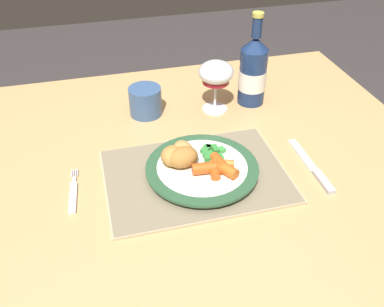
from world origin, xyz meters
TOP-DOWN VIEW (x-y plane):
  - dining_table at (0.00, 0.00)m, footprint 1.14×0.89m
  - placemat at (0.01, -0.07)m, footprint 0.38×0.27m
  - dinner_plate at (0.03, -0.07)m, footprint 0.23×0.23m
  - breaded_croquettes at (-0.02, -0.05)m, footprint 0.09×0.08m
  - green_beans_pile at (0.06, -0.04)m, footprint 0.06×0.07m
  - glazed_carrots at (0.05, -0.10)m, footprint 0.09×0.08m
  - fork at (-0.24, -0.07)m, footprint 0.02×0.13m
  - table_knife at (0.26, -0.12)m, footprint 0.02×0.19m
  - wine_glass at (0.13, 0.18)m, footprint 0.09×0.09m
  - bottle at (0.23, 0.19)m, footprint 0.07×0.07m
  - drinking_cup at (-0.04, 0.20)m, footprint 0.08×0.08m

SIDE VIEW (x-z plane):
  - dining_table at x=0.00m, z-range 0.27..1.01m
  - fork at x=-0.24m, z-range 0.74..0.75m
  - table_knife at x=0.26m, z-range 0.74..0.75m
  - placemat at x=0.01m, z-range 0.74..0.75m
  - dinner_plate at x=0.03m, z-range 0.75..0.77m
  - green_beans_pile at x=0.06m, z-range 0.76..0.78m
  - glazed_carrots at x=0.05m, z-range 0.76..0.79m
  - drinking_cup at x=-0.04m, z-range 0.74..0.82m
  - breaded_croquettes at x=-0.02m, z-range 0.77..0.81m
  - bottle at x=0.23m, z-range 0.71..0.95m
  - wine_glass at x=0.13m, z-range 0.77..0.91m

